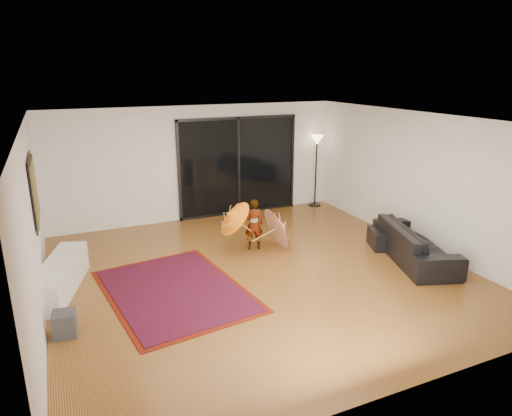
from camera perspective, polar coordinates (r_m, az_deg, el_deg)
floor at (r=8.23m, az=0.48°, el=-8.10°), size 7.00×7.00×0.00m
ceiling at (r=7.50m, az=0.53°, el=10.95°), size 7.00×7.00×0.00m
wall_back at (r=10.95m, az=-7.19°, el=5.58°), size 7.00×0.00×7.00m
wall_front at (r=4.99m, az=17.69°, el=-9.20°), size 7.00×0.00×7.00m
wall_left at (r=7.11m, az=-26.09°, el=-2.29°), size 0.00×7.00×7.00m
wall_right at (r=9.70m, az=19.68°, el=3.25°), size 0.00×7.00×7.00m
sliding_door at (r=11.27m, az=-2.23°, el=5.25°), size 3.06×0.07×2.40m
painting at (r=8.00m, az=-25.99°, el=1.96°), size 0.04×1.28×1.08m
media_console at (r=8.15m, az=-23.25°, el=-7.86°), size 0.99×1.89×0.51m
speaker at (r=6.89m, az=-22.79°, el=-13.21°), size 0.33×0.33×0.34m
persian_rug at (r=7.71m, az=-10.14°, el=-10.11°), size 2.38×3.09×0.02m
sofa at (r=9.18m, az=19.25°, el=-4.13°), size 1.57×2.42×0.66m
ottoman at (r=9.67m, az=16.04°, el=-3.67°), size 0.85×0.85×0.37m
floor_lamp at (r=11.96m, az=7.60°, el=7.15°), size 0.32×0.32×1.87m
child at (r=9.10m, az=-0.29°, el=-2.05°), size 0.43×0.34×1.04m
parasol_orange at (r=8.79m, az=-3.44°, el=-1.30°), size 0.64×0.77×0.85m
parasol_white at (r=9.23m, az=3.50°, el=-1.92°), size 0.53×0.88×0.92m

